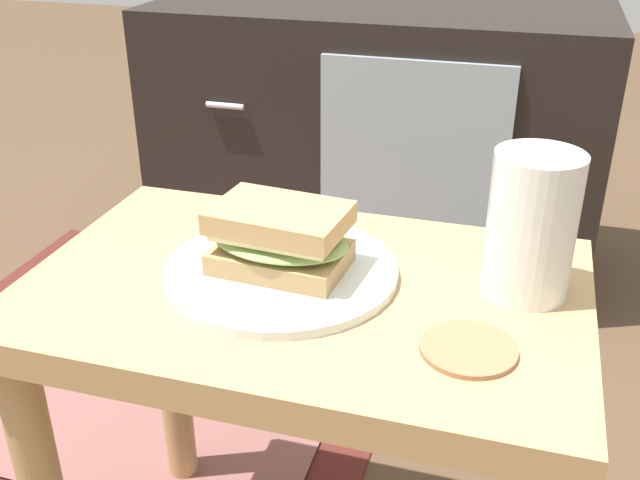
% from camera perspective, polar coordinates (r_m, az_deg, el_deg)
% --- Properties ---
extents(side_table, '(0.56, 0.36, 0.46)m').
position_cam_1_polar(side_table, '(0.79, -1.17, -9.01)').
color(side_table, tan).
rests_on(side_table, ground).
extents(tv_cabinet, '(0.96, 0.46, 0.58)m').
position_cam_1_polar(tv_cabinet, '(1.68, 4.38, 7.95)').
color(tv_cabinet, black).
rests_on(tv_cabinet, ground).
extents(area_rug, '(0.92, 0.86, 0.01)m').
position_cam_1_polar(area_rug, '(1.45, -12.93, -8.64)').
color(area_rug, '#4C1E19').
rests_on(area_rug, ground).
extents(plate, '(0.24, 0.24, 0.01)m').
position_cam_1_polar(plate, '(0.75, -3.04, -2.42)').
color(plate, silver).
rests_on(plate, side_table).
extents(sandwich_front, '(0.15, 0.11, 0.07)m').
position_cam_1_polar(sandwich_front, '(0.73, -3.11, 0.16)').
color(sandwich_front, tan).
rests_on(sandwich_front, plate).
extents(beer_glass, '(0.08, 0.08, 0.14)m').
position_cam_1_polar(beer_glass, '(0.72, 16.06, 0.85)').
color(beer_glass, silver).
rests_on(beer_glass, side_table).
extents(coaster, '(0.08, 0.08, 0.01)m').
position_cam_1_polar(coaster, '(0.65, 11.45, -8.28)').
color(coaster, '#996B47').
rests_on(coaster, side_table).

